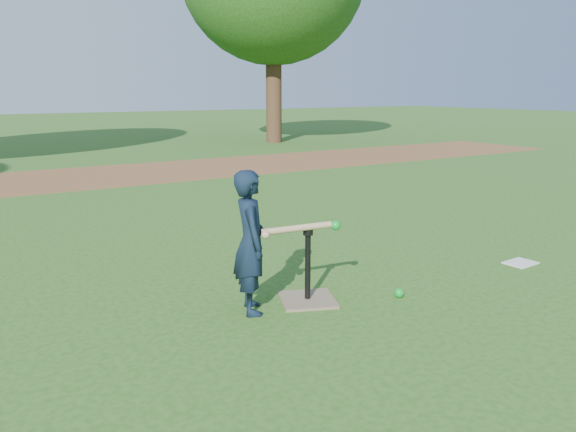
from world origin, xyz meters
TOP-DOWN VIEW (x-y plane):
  - ground at (0.00, 0.00)m, footprint 80.00×80.00m
  - dirt_strip at (0.00, 7.50)m, footprint 24.00×3.00m
  - child at (-0.86, -0.17)m, footprint 0.38×0.47m
  - wiffle_ball_ground at (0.31, -0.56)m, footprint 0.08×0.08m
  - clipboard at (1.97, -0.50)m, footprint 0.32×0.25m
  - batting_tee at (-0.38, -0.23)m, footprint 0.56×0.56m
  - swing_action at (-0.46, -0.27)m, footprint 0.70×0.16m

SIDE VIEW (x-z plane):
  - ground at x=0.00m, z-range 0.00..0.00m
  - dirt_strip at x=0.00m, z-range 0.00..0.01m
  - clipboard at x=1.97m, z-range 0.00..0.01m
  - wiffle_ball_ground at x=0.31m, z-range 0.00..0.08m
  - batting_tee at x=-0.38m, z-range -0.20..0.42m
  - child at x=-0.86m, z-range 0.00..1.10m
  - swing_action at x=-0.46m, z-range 0.59..0.67m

